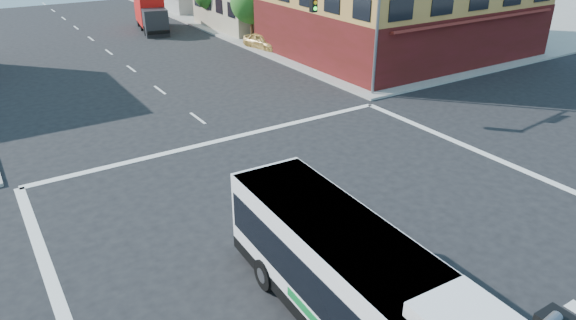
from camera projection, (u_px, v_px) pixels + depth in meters
ground at (343, 226)px, 18.58m from camera, size 120.00×120.00×0.00m
sidewalk_ne at (392, 7)px, 62.15m from camera, size 50.00×50.00×0.15m
signal_mast_ne at (357, 17)px, 28.91m from camera, size 7.91×1.13×8.07m
street_tree_a at (253, 0)px, 44.02m from camera, size 3.60×3.60×5.53m
transit_bus at (374, 303)px, 12.54m from camera, size 2.86×11.34×3.33m
box_truck at (151, 13)px, 49.36m from camera, size 3.43×7.63×3.31m
parked_car at (263, 41)px, 42.74m from camera, size 2.32×4.15×1.33m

